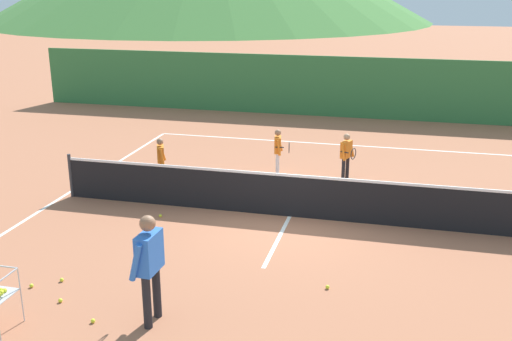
{
  "coord_description": "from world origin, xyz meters",
  "views": [
    {
      "loc": [
        2.18,
        -11.95,
        4.94
      ],
      "look_at": [
        -0.75,
        -0.04,
        1.01
      ],
      "focal_mm": 41.89,
      "sensor_mm": 36.0,
      "label": 1
    }
  ],
  "objects_px": {
    "student_2": "(346,153)",
    "tennis_ball_3": "(60,300)",
    "instructor": "(149,259)",
    "tennis_ball_9": "(160,216)",
    "student_0": "(161,157)",
    "student_1": "(278,148)",
    "tennis_ball_8": "(31,286)",
    "tennis_ball_1": "(327,287)",
    "tennis_net": "(290,195)",
    "tennis_ball_2": "(62,280)",
    "tennis_ball_4": "(93,321)"
  },
  "relations": [
    {
      "from": "tennis_ball_9",
      "to": "instructor",
      "type": "bearing_deg",
      "value": -69.01
    },
    {
      "from": "instructor",
      "to": "tennis_ball_9",
      "type": "relative_size",
      "value": 25.41
    },
    {
      "from": "tennis_ball_4",
      "to": "tennis_ball_9",
      "type": "bearing_deg",
      "value": 98.73
    },
    {
      "from": "tennis_ball_3",
      "to": "tennis_ball_4",
      "type": "relative_size",
      "value": 1.0
    },
    {
      "from": "tennis_net",
      "to": "tennis_ball_8",
      "type": "bearing_deg",
      "value": -131.17
    },
    {
      "from": "instructor",
      "to": "tennis_ball_9",
      "type": "bearing_deg",
      "value": 110.99
    },
    {
      "from": "instructor",
      "to": "tennis_net",
      "type": "bearing_deg",
      "value": 75.14
    },
    {
      "from": "student_0",
      "to": "tennis_ball_3",
      "type": "xyz_separation_m",
      "value": [
        0.62,
        -5.75,
        -0.7
      ]
    },
    {
      "from": "tennis_ball_2",
      "to": "tennis_ball_3",
      "type": "bearing_deg",
      "value": -60.52
    },
    {
      "from": "student_0",
      "to": "tennis_ball_4",
      "type": "xyz_separation_m",
      "value": [
        1.42,
        -6.17,
        -0.7
      ]
    },
    {
      "from": "instructor",
      "to": "student_2",
      "type": "distance_m",
      "value": 7.72
    },
    {
      "from": "instructor",
      "to": "student_0",
      "type": "bearing_deg",
      "value": 111.1
    },
    {
      "from": "instructor",
      "to": "student_0",
      "type": "distance_m",
      "value": 6.35
    },
    {
      "from": "tennis_ball_1",
      "to": "tennis_ball_3",
      "type": "height_order",
      "value": "same"
    },
    {
      "from": "tennis_ball_1",
      "to": "tennis_ball_9",
      "type": "bearing_deg",
      "value": 149.91
    },
    {
      "from": "student_2",
      "to": "student_1",
      "type": "bearing_deg",
      "value": 177.53
    },
    {
      "from": "tennis_ball_1",
      "to": "tennis_ball_4",
      "type": "xyz_separation_m",
      "value": [
        -3.31,
        -1.89,
        0.0
      ]
    },
    {
      "from": "student_0",
      "to": "student_2",
      "type": "height_order",
      "value": "student_2"
    },
    {
      "from": "instructor",
      "to": "tennis_ball_8",
      "type": "distance_m",
      "value": 2.65
    },
    {
      "from": "student_1",
      "to": "tennis_ball_8",
      "type": "height_order",
      "value": "student_1"
    },
    {
      "from": "instructor",
      "to": "student_0",
      "type": "xyz_separation_m",
      "value": [
        -2.28,
        5.92,
        -0.31
      ]
    },
    {
      "from": "student_0",
      "to": "tennis_ball_8",
      "type": "bearing_deg",
      "value": -91.25
    },
    {
      "from": "tennis_net",
      "to": "tennis_ball_4",
      "type": "height_order",
      "value": "tennis_net"
    },
    {
      "from": "tennis_ball_3",
      "to": "tennis_ball_4",
      "type": "xyz_separation_m",
      "value": [
        0.8,
        -0.42,
        0.0
      ]
    },
    {
      "from": "tennis_net",
      "to": "tennis_ball_2",
      "type": "height_order",
      "value": "tennis_net"
    },
    {
      "from": "tennis_net",
      "to": "instructor",
      "type": "relative_size",
      "value": 6.15
    },
    {
      "from": "tennis_net",
      "to": "tennis_ball_3",
      "type": "distance_m",
      "value": 5.35
    },
    {
      "from": "tennis_ball_8",
      "to": "student_2",
      "type": "bearing_deg",
      "value": 56.6
    },
    {
      "from": "student_1",
      "to": "tennis_ball_9",
      "type": "bearing_deg",
      "value": -117.73
    },
    {
      "from": "student_1",
      "to": "tennis_ball_1",
      "type": "bearing_deg",
      "value": -70.49
    },
    {
      "from": "instructor",
      "to": "student_1",
      "type": "distance_m",
      "value": 7.49
    },
    {
      "from": "student_1",
      "to": "tennis_ball_9",
      "type": "relative_size",
      "value": 17.98
    },
    {
      "from": "tennis_ball_4",
      "to": "tennis_ball_8",
      "type": "height_order",
      "value": "same"
    },
    {
      "from": "tennis_ball_4",
      "to": "tennis_ball_8",
      "type": "bearing_deg",
      "value": 154.39
    },
    {
      "from": "student_2",
      "to": "tennis_ball_4",
      "type": "bearing_deg",
      "value": -111.54
    },
    {
      "from": "tennis_ball_1",
      "to": "tennis_ball_8",
      "type": "xyz_separation_m",
      "value": [
        -4.85,
        -1.15,
        0.0
      ]
    },
    {
      "from": "student_2",
      "to": "tennis_ball_3",
      "type": "bearing_deg",
      "value": -117.85
    },
    {
      "from": "student_0",
      "to": "tennis_ball_3",
      "type": "bearing_deg",
      "value": -83.87
    },
    {
      "from": "student_2",
      "to": "tennis_ball_2",
      "type": "distance_m",
      "value": 7.86
    },
    {
      "from": "tennis_ball_2",
      "to": "tennis_ball_1",
      "type": "bearing_deg",
      "value": 10.69
    },
    {
      "from": "tennis_ball_3",
      "to": "student_1",
      "type": "bearing_deg",
      "value": 74.45
    },
    {
      "from": "student_1",
      "to": "tennis_ball_8",
      "type": "distance_m",
      "value": 7.56
    },
    {
      "from": "instructor",
      "to": "tennis_ball_2",
      "type": "bearing_deg",
      "value": 158.68
    },
    {
      "from": "instructor",
      "to": "tennis_ball_3",
      "type": "relative_size",
      "value": 25.41
    },
    {
      "from": "tennis_ball_8",
      "to": "tennis_ball_9",
      "type": "bearing_deg",
      "value": 75.32
    },
    {
      "from": "student_1",
      "to": "tennis_ball_2",
      "type": "xyz_separation_m",
      "value": [
        -2.39,
        -6.69,
        -0.7
      ]
    },
    {
      "from": "student_0",
      "to": "tennis_ball_1",
      "type": "height_order",
      "value": "student_0"
    },
    {
      "from": "tennis_ball_1",
      "to": "tennis_ball_3",
      "type": "relative_size",
      "value": 1.0
    },
    {
      "from": "tennis_net",
      "to": "tennis_ball_8",
      "type": "relative_size",
      "value": 156.32
    },
    {
      "from": "student_0",
      "to": "student_2",
      "type": "xyz_separation_m",
      "value": [
        4.44,
        1.49,
        0.01
      ]
    }
  ]
}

